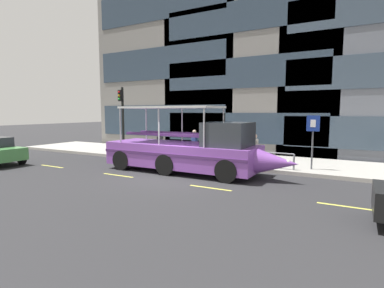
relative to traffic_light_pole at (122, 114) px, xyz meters
The scene contains 13 objects.
ground_plane 7.77m from the traffic_light_pole, 30.37° to the right, with size 120.00×120.00×0.00m, color #2B2B2D.
sidewalk 7.09m from the traffic_light_pole, 17.28° to the left, with size 32.00×4.80×0.18m, color #A8A59E.
curb_edge 6.84m from the traffic_light_pole, ahead, with size 32.00×0.18×0.18m, color #B2ADA3.
lane_centreline 8.27m from the traffic_light_pole, 36.53° to the right, with size 25.80×0.12×0.01m.
curb_guardrail 6.32m from the traffic_light_pole, ahead, with size 10.14×0.09×0.80m.
traffic_light_pole is the anchor object (origin of this frame).
parking_sign 11.73m from the traffic_light_pole, ahead, with size 0.60×0.12×2.62m.
leaned_bicycle 2.38m from the traffic_light_pole, 17.11° to the left, with size 1.74×0.46×0.96m.
duck_tour_boat 7.17m from the traffic_light_pole, 20.18° to the right, with size 9.64×2.50×3.25m.
pedestrian_near_bow 8.97m from the traffic_light_pole, ahead, with size 0.43×0.29×1.60m.
pedestrian_mid_left 6.80m from the traffic_light_pole, ahead, with size 0.40×0.29×1.55m.
pedestrian_mid_right 5.20m from the traffic_light_pole, 12.24° to the left, with size 0.48×0.25×1.70m.
pedestrian_near_stern 3.22m from the traffic_light_pole, ahead, with size 0.30×0.37×1.52m.
Camera 1 is at (7.39, -11.38, 2.98)m, focal length 28.10 mm.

